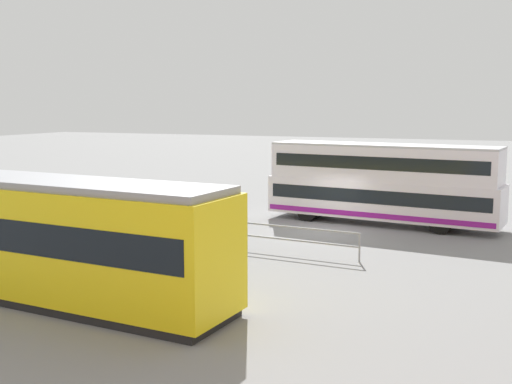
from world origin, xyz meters
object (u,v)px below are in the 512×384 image
(double_decker_bus, at_px, (382,183))
(tram_yellow, at_px, (17,233))
(info_sign, at_px, (146,201))
(pedestrian_near_railing, at_px, (228,229))

(double_decker_bus, distance_m, tram_yellow, 17.32)
(tram_yellow, bearing_deg, info_sign, -85.87)
(double_decker_bus, relative_size, pedestrian_near_railing, 6.51)
(tram_yellow, height_order, info_sign, tram_yellow)
(pedestrian_near_railing, bearing_deg, double_decker_bus, -116.14)
(double_decker_bus, distance_m, info_sign, 11.22)
(pedestrian_near_railing, distance_m, info_sign, 4.48)
(pedestrian_near_railing, relative_size, info_sign, 0.72)
(pedestrian_near_railing, xyz_separation_m, info_sign, (4.30, -1.10, 0.64))
(tram_yellow, distance_m, info_sign, 8.08)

